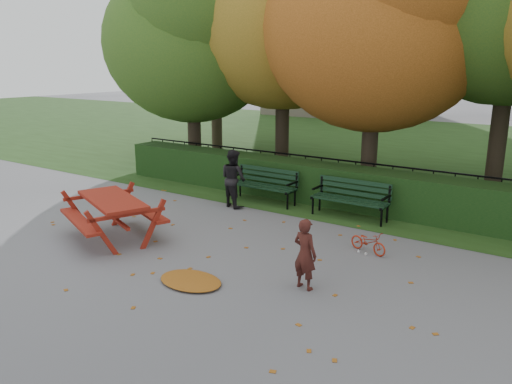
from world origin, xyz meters
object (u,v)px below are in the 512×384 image
Objects in this scene: tree_c at (387,9)px; child at (305,254)px; picnic_table at (113,207)px; bicycle at (368,242)px; bench_left at (265,182)px; tree_a at (194,29)px; adult at (233,178)px; tree_f at (218,4)px; bench_right at (351,196)px.

tree_c is 6.85× the size of child.
picnic_table reaches higher than bicycle.
bench_left is 4.22m from picnic_table.
tree_a reaches higher than child.
tree_c is at bearing -69.51° from child.
tree_a reaches higher than picnic_table.
adult reaches higher than bench_left.
tree_f reaches higher than tree_a.
bicycle is at bearing 47.61° from picnic_table.
bench_right is at bearing -33.92° from tree_f.
bench_left is 2.40m from bench_right.
bench_left reaches higher than bicycle.
tree_c is 5.72m from adult.
adult is 4.19m from bicycle.
bench_right is at bearing -83.30° from tree_c.
adult is 1.81× the size of bicycle.
bicycle is (4.01, -1.09, -0.52)m from adult.
bicycle is (7.48, -3.77, -4.31)m from tree_a.
bench_left is at bearing 78.42° from bicycle.
tree_c reaches higher than bench_right.
picnic_table is at bearing -64.40° from tree_a.
tree_f is 6.32× the size of adult.
tree_a is 4.31m from tree_f.
tree_c reaches higher than bench_left.
picnic_table reaches higher than bench_left.
picnic_table reaches higher than bench_right.
bench_left is 1.00× the size of bench_right.
tree_f is 13.19m from bicycle.
bench_right is (0.27, -2.26, -4.30)m from tree_c.
bench_right is at bearing -147.75° from adult.
tree_f reaches higher than bench_right.
tree_c is at bearing 46.64° from bench_left.
tree_a reaches higher than bench_right.
picnic_table is at bearing -104.17° from bench_left.
tree_f reaches higher than adult.
bench_left is (5.83, -5.54, -5.17)m from tree_f.
bicycle is at bearing -26.72° from tree_a.
tree_f is (-7.97, 3.28, 0.87)m from tree_c.
adult is at bearing -164.12° from bench_right.
tree_c is at bearing 96.70° from bench_right.
bench_right is 0.72× the size of picnic_table.
tree_f is at bearing 138.74° from picnic_table.
adult is at bearing -37.64° from tree_a.
child is 2.10m from bicycle.
adult is (-2.82, -0.80, 0.21)m from bench_right.
adult is (0.61, 3.28, 0.05)m from picnic_table.
picnic_table is (-1.03, -4.08, 0.15)m from bench_left.
bicycle is (9.43, -7.43, -5.48)m from tree_f.
adult reaches higher than bench_right.
adult reaches higher than bicycle.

